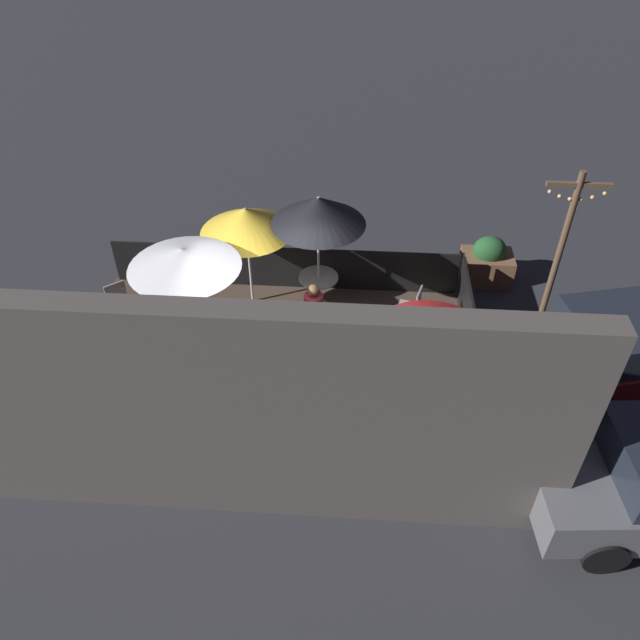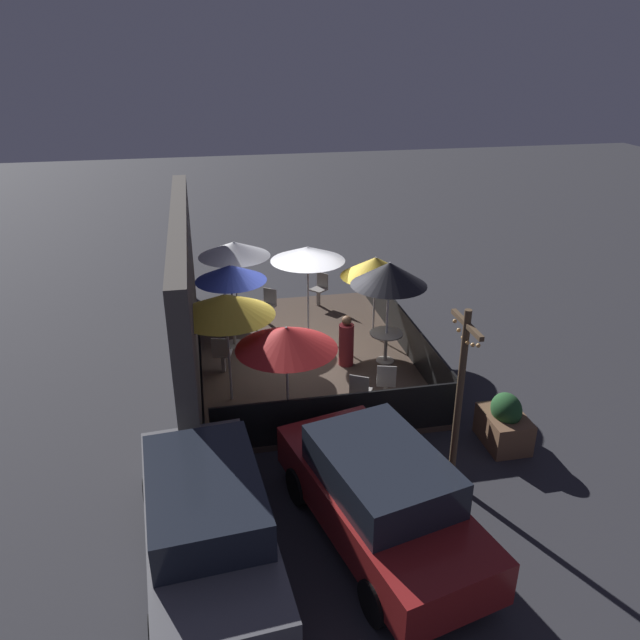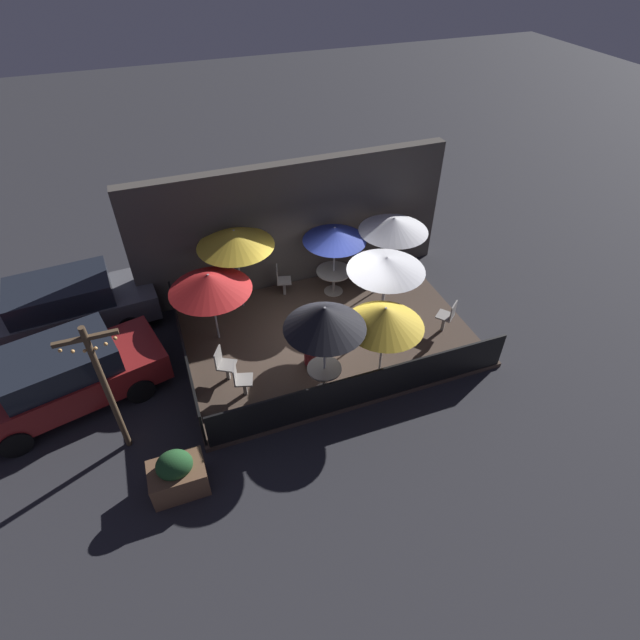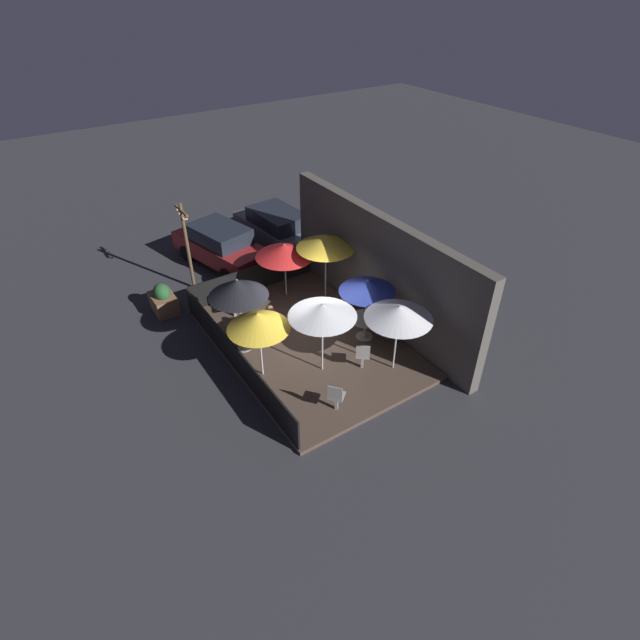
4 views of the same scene
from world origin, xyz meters
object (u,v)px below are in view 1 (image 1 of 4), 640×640
patio_chair_1 (120,305)px  patio_chair_4 (427,330)px  dining_table_0 (318,283)px  light_post (562,245)px  patio_umbrella_3 (246,220)px  parked_car_0 (632,352)px  patio_umbrella_4 (376,357)px  patio_chair_2 (291,439)px  patio_chair_0 (411,307)px  patio_chair_3 (146,366)px  patio_umbrella_1 (190,349)px  patio_umbrella_0 (318,211)px  patio_umbrella_2 (434,330)px  planter_box (487,262)px  dining_table_1 (202,412)px  patio_umbrella_5 (81,331)px  patio_umbrella_6 (183,258)px  patron_0 (314,315)px

patio_chair_1 → patio_chair_4: (-5.80, 0.31, -0.03)m
dining_table_0 → light_post: 4.56m
patio_umbrella_3 → parked_car_0: size_ratio=0.48×
patio_umbrella_4 → patio_chair_4: size_ratio=2.67×
patio_chair_2 → patio_umbrella_3: bearing=-58.3°
patio_chair_0 → patio_chair_4: patio_chair_0 is taller
patio_chair_1 → patio_chair_3: patio_chair_1 is taller
patio_umbrella_1 → patio_umbrella_0: bearing=-114.5°
patio_umbrella_2 → patio_chair_2: size_ratio=2.14×
patio_chair_1 → patio_umbrella_2: bearing=33.2°
patio_umbrella_3 → planter_box: size_ratio=2.00×
dining_table_1 → patio_umbrella_0: bearing=-114.5°
patio_umbrella_0 → dining_table_0: patio_umbrella_0 is taller
patio_chair_0 → patio_chair_2: patio_chair_2 is taller
patio_umbrella_1 → patio_umbrella_5: bearing=-7.0°
patio_umbrella_3 → planter_box: (-4.87, -1.23, -1.57)m
patio_umbrella_3 → parked_car_0: 7.17m
patio_umbrella_3 → patio_umbrella_4: (-2.39, 3.81, 0.28)m
patio_chair_2 → planter_box: size_ratio=0.87×
parked_car_0 → patio_chair_0: bearing=-32.0°
dining_table_0 → patio_chair_4: bearing=150.5°
patio_chair_3 → patio_chair_4: size_ratio=1.04×
patio_umbrella_6 → patio_chair_0: patio_umbrella_6 is taller
planter_box → dining_table_1: bearing=43.2°
patio_umbrella_5 → dining_table_0: patio_umbrella_5 is taller
patio_umbrella_5 → patron_0: (-3.21, -2.31, -1.43)m
planter_box → light_post: bearing=122.3°
patio_umbrella_5 → parked_car_0: (-8.70, -1.52, -1.27)m
patio_umbrella_6 → patio_umbrella_4: bearing=144.6°
patio_umbrella_2 → patio_chair_0: size_ratio=2.16×
patio_umbrella_1 → patron_0: size_ratio=1.70×
patio_umbrella_5 → patio_chair_0: 5.92m
patio_umbrella_5 → patio_chair_0: (-5.04, -2.73, -1.48)m
patio_chair_0 → patron_0: 1.88m
patio_umbrella_5 → dining_table_1: patio_umbrella_5 is taller
patron_0 → patio_chair_3: bearing=12.6°
dining_table_0 → patio_chair_2: 3.85m
patio_chair_2 → patio_chair_0: bearing=-106.1°
patio_chair_1 → dining_table_0: bearing=63.6°
patio_umbrella_2 → planter_box: bearing=-111.5°
parked_car_0 → patio_umbrella_6: bearing=-15.7°
patio_umbrella_0 → patio_chair_3: 4.08m
dining_table_0 → patio_chair_3: 3.72m
patio_umbrella_5 → patio_chair_1: 2.87m
patio_chair_4 → patio_chair_0: bearing=-38.2°
patio_umbrella_2 → patio_umbrella_3: patio_umbrella_3 is taller
patio_chair_4 → patio_chair_3: bearing=44.6°
patron_0 → parked_car_0: bearing=155.5°
patio_chair_1 → planter_box: bearing=67.4°
patio_chair_0 → light_post: bearing=-153.9°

